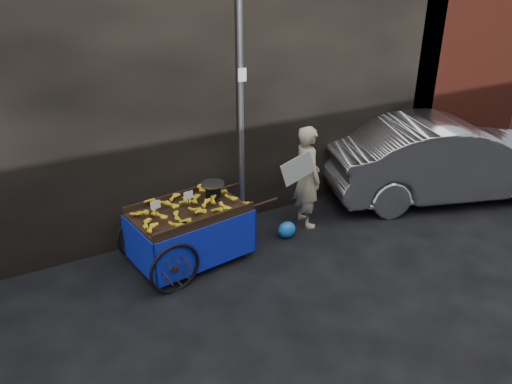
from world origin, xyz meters
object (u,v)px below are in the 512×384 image
plastic_bag (287,230)px  banana_cart (186,217)px  parked_car (447,158)px  vendor (307,177)px

plastic_bag → banana_cart: bearing=175.6°
banana_cart → parked_car: (4.74, -0.21, -0.00)m
banana_cart → plastic_bag: bearing=-11.8°
banana_cart → parked_car: bearing=-10.0°
parked_car → banana_cart: bearing=106.2°
banana_cart → vendor: bearing=-4.6°
banana_cart → parked_car: size_ratio=0.52×
parked_car → vendor: bearing=102.2°
vendor → banana_cart: bearing=99.5°
banana_cart → plastic_bag: size_ratio=7.80×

